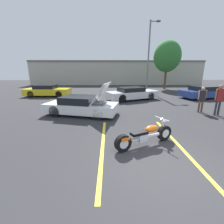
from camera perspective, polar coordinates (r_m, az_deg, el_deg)
The scene contains 13 objects.
ground_plane at distance 4.73m, azimuth 17.95°, elevation -19.27°, with size 80.00×80.00×0.00m, color #2D2D30.
parking_stripe_foreground at distance 5.58m, azimuth -3.60°, elevation -12.67°, with size 0.12×5.05×0.01m, color yellow.
parking_stripe_middle at distance 6.13m, azimuth 23.99°, elevation -11.39°, with size 0.12×5.05×0.01m, color yellow.
far_building at distance 30.23m, azimuth 1.72°, elevation 14.98°, with size 32.00×4.20×4.40m.
light_pole at distance 19.95m, azimuth 13.97°, elevation 20.51°, with size 1.21×0.28×8.25m.
tree_background at distance 23.88m, azimuth 20.29°, elevation 19.21°, with size 3.75×3.75×6.71m.
motorcycle at distance 5.58m, azimuth 12.54°, elevation -8.77°, with size 2.29×1.26×0.94m.
show_car_hood_open at distance 9.35m, azimuth -11.46°, elevation 2.41°, with size 4.63×2.78×1.97m.
parked_car_right_row at distance 17.34m, azimuth 31.58°, elevation 6.42°, with size 4.89×3.00×1.18m.
parked_car_left_row at distance 17.30m, azimuth -23.37°, elevation 7.46°, with size 4.65×1.88×1.19m.
parked_car_mid_row at distance 14.03m, azimuth 7.75°, elevation 6.96°, with size 5.06×3.39×1.16m.
spectator_near_motorcycle at distance 10.94m, azimuth 35.72°, elevation 4.59°, with size 0.52×0.24×1.84m.
spectator_by_show_car at distance 11.20m, azimuth 31.06°, elevation 4.77°, with size 0.52×0.22×1.64m.
Camera 1 is at (-1.44, -3.64, 2.64)m, focal length 24.00 mm.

